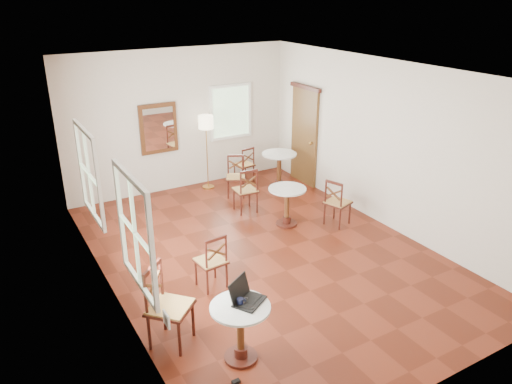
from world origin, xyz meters
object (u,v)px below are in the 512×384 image
cafe_table_mid (287,202)px  chair_back_b (236,176)px  chair_near_b (168,306)px  chair_mid_b (337,202)px  power_adapter (236,382)px  chair_mid_a (246,190)px  navy_mug (240,302)px  water_glass (246,301)px  cafe_table_near (240,327)px  chair_near_a (212,261)px  laptop (245,296)px  chair_back_a (245,164)px  floor_lamp (206,127)px  mouse (252,309)px  cafe_table_back (279,166)px

cafe_table_mid → chair_back_b: size_ratio=0.85×
cafe_table_mid → chair_near_b: 3.71m
chair_mid_b → power_adapter: (-3.53, -2.63, -0.43)m
chair_mid_a → chair_mid_b: bearing=134.9°
navy_mug → water_glass: size_ratio=1.32×
cafe_table_near → cafe_table_mid: bearing=48.0°
chair_near_a → cafe_table_near: bearing=70.6°
laptop → cafe_table_mid: bearing=17.3°
power_adapter → chair_near_a: bearing=72.0°
chair_near_a → chair_back_b: bearing=-129.8°
chair_back_a → floor_lamp: 1.31m
chair_near_b → mouse: bearing=-93.2°
chair_near_b → chair_mid_b: (3.90, 1.59, -0.08)m
cafe_table_mid → chair_mid_b: chair_mid_b is taller
chair_near_a → laptop: laptop is taller
cafe_table_back → floor_lamp: size_ratio=0.49×
navy_mug → cafe_table_mid: bearing=48.0°
chair_near_b → laptop: (0.72, -0.65, 0.28)m
mouse → water_glass: size_ratio=0.94×
chair_mid_a → cafe_table_mid: bearing=116.4°
cafe_table_mid → chair_near_a: size_ratio=0.84×
cafe_table_near → chair_back_b: bearing=62.5°
cafe_table_near → cafe_table_back: bearing=52.6°
cafe_table_back → floor_lamp: (-1.35, 0.78, 0.88)m
cafe_table_near → floor_lamp: size_ratio=0.46×
chair_back_a → water_glass: (-2.81, -5.10, 0.38)m
chair_near_a → cafe_table_mid: bearing=-156.5°
chair_mid_a → laptop: laptop is taller
chair_near_b → chair_back_a: 5.61m
cafe_table_mid → chair_near_a: (-2.10, -1.19, -0.02)m
cafe_table_near → chair_mid_a: bearing=60.0°
chair_near_a → chair_back_a: chair_near_a is taller
water_glass → chair_near_a: bearing=79.2°
chair_back_a → laptop: 5.76m
chair_mid_b → water_glass: size_ratio=10.31×
cafe_table_mid → floor_lamp: 2.63m
laptop → mouse: (-0.02, -0.20, -0.05)m
floor_lamp → chair_near_b: bearing=-120.4°
mouse → water_glass: 0.14m
cafe_table_mid → cafe_table_near: bearing=-132.0°
chair_near_b → water_glass: size_ratio=12.22×
chair_near_a → chair_near_b: bearing=34.8°
cafe_table_near → chair_mid_b: 4.01m
floor_lamp → chair_near_a: bearing=-114.3°
cafe_table_back → chair_mid_b: 2.10m
chair_near_b → chair_back_b: 4.79m
chair_near_a → chair_near_b: 1.31m
cafe_table_near → navy_mug: 0.33m
floor_lamp → mouse: floor_lamp is taller
power_adapter → navy_mug: bearing=53.5°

